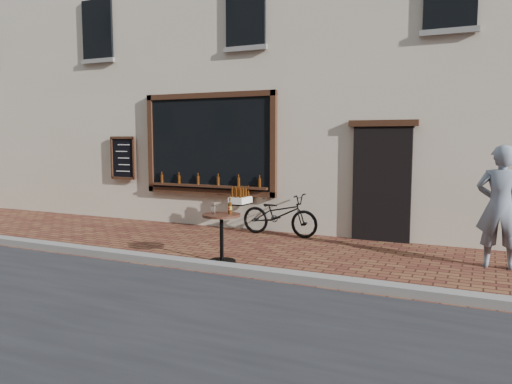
% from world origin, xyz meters
% --- Properties ---
extents(ground, '(90.00, 90.00, 0.00)m').
position_xyz_m(ground, '(0.00, 0.00, 0.00)').
color(ground, '#4D2219').
rests_on(ground, ground).
extents(kerb, '(90.00, 0.25, 0.12)m').
position_xyz_m(kerb, '(0.00, 0.20, 0.06)').
color(kerb, slate).
rests_on(kerb, ground).
extents(shop_building, '(28.00, 6.20, 10.00)m').
position_xyz_m(shop_building, '(0.00, 6.50, 5.00)').
color(shop_building, beige).
rests_on(shop_building, ground).
extents(cargo_bicycle, '(1.92, 0.64, 0.93)m').
position_xyz_m(cargo_bicycle, '(-0.10, 3.13, 0.44)').
color(cargo_bicycle, black).
rests_on(cargo_bicycle, ground).
extents(bistro_table, '(0.61, 0.61, 1.05)m').
position_xyz_m(bistro_table, '(-0.07, 0.69, 0.56)').
color(bistro_table, black).
rests_on(bistro_table, ground).
extents(pedestrian, '(0.71, 0.48, 1.89)m').
position_xyz_m(pedestrian, '(3.92, 2.20, 0.94)').
color(pedestrian, slate).
rests_on(pedestrian, ground).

